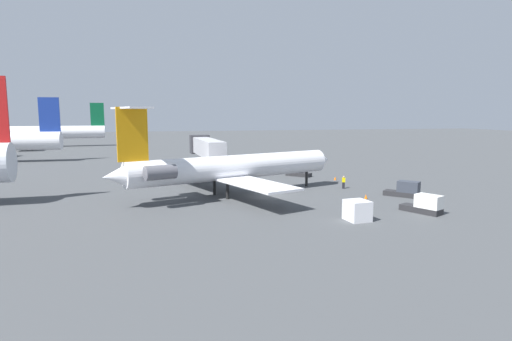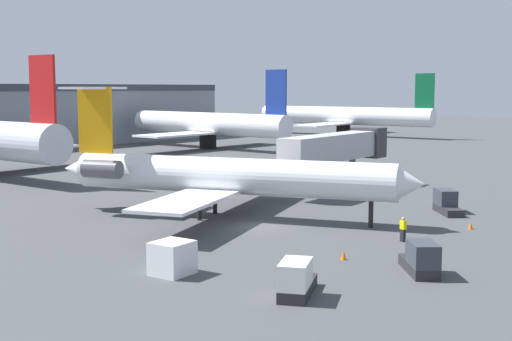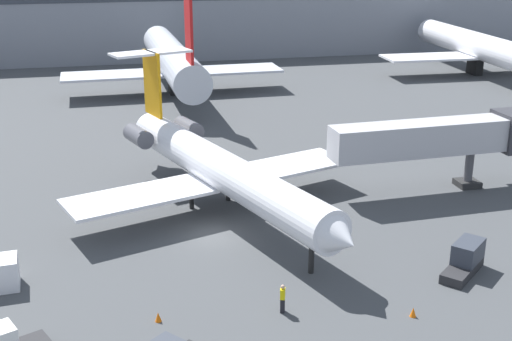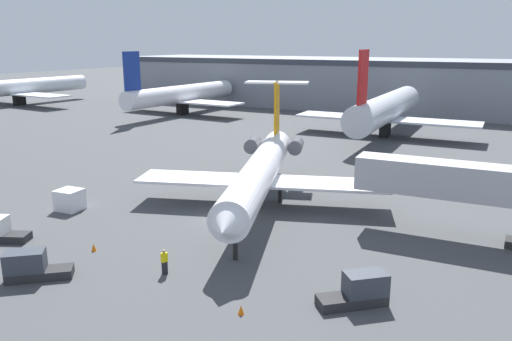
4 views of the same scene
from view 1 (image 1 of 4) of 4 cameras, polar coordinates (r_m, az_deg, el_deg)
ground_plane at (r=50.42m, az=1.78°, el=-3.49°), size 400.00×400.00×0.10m
regional_jet at (r=49.85m, az=-3.70°, el=0.49°), size 23.08×29.79×10.46m
jet_bridge at (r=67.99m, az=-6.85°, el=3.17°), size 17.08×3.60×6.12m
ground_crew_marshaller at (r=56.17m, az=11.86°, el=-1.56°), size 0.38×0.47×1.69m
baggage_tug_lead at (r=66.52m, az=5.51°, el=-0.03°), size 3.93×3.69×1.90m
baggage_tug_trailing at (r=52.54m, az=19.70°, el=-2.50°), size 3.96×3.65×1.90m
baggage_tug_spare at (r=44.57m, az=22.08°, el=-4.38°), size 4.22×2.95×1.90m
cargo_container_uld at (r=39.67m, az=13.64°, el=-5.32°), size 2.27×2.13×1.87m
traffic_cone_near at (r=63.26m, az=10.75°, el=-1.04°), size 0.36×0.36×0.55m
traffic_cone_mid at (r=50.09m, az=14.76°, el=-3.44°), size 0.36×0.36×0.55m
parked_airliner_east_end at (r=141.35m, az=-28.05°, el=4.54°), size 34.26×40.58×13.24m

